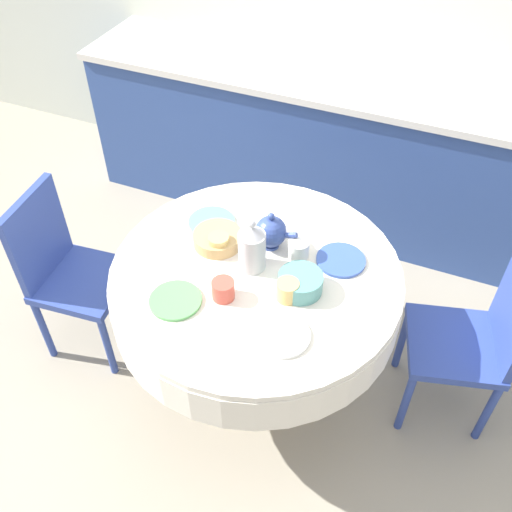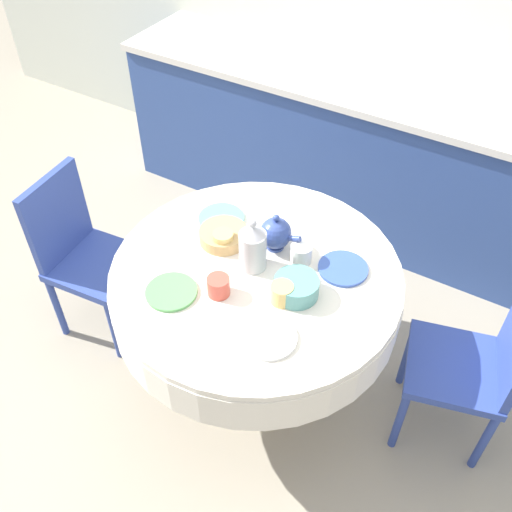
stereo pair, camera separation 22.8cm
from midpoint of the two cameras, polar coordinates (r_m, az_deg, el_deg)
The scene contains 17 objects.
ground_plane at distance 2.93m, azimuth -2.27°, elevation -12.13°, with size 12.00×12.00×0.00m, color #9E937F.
kitchen_counter at distance 3.56m, azimuth 7.11°, elevation 10.23°, with size 3.24×0.64×0.95m.
dining_table at distance 2.43m, azimuth -2.69°, elevation -3.66°, with size 1.22×1.22×0.77m.
chair_left at distance 2.58m, azimuth 18.84°, elevation -7.76°, with size 0.49×0.49×0.90m.
chair_right at distance 2.91m, azimuth -20.57°, elevation -1.20°, with size 0.44×0.44×0.90m.
plate_near_left at distance 2.25m, azimuth -10.95°, elevation -4.53°, with size 0.21×0.21×0.01m, color #5BA85B.
cup_near_left at distance 2.21m, azimuth -6.25°, elevation -3.52°, with size 0.09×0.09×0.08m, color #CC4C3D.
plate_near_right at distance 2.10m, azimuth -0.45°, elevation -8.12°, with size 0.21×0.21×0.01m, color white.
cup_near_right at distance 2.20m, azimuth 0.21°, elevation -3.62°, with size 0.09×0.09×0.08m, color #DBB766.
plate_far_left at distance 2.56m, azimuth -7.02°, elevation 3.31°, with size 0.21×0.21×0.01m, color #60BCB7.
cup_far_left at distance 2.40m, azimuth -6.46°, elevation 1.11°, with size 0.09×0.09×0.08m, color #DBB766.
plate_far_right at distance 2.38m, azimuth 5.79°, elevation -0.54°, with size 0.21×0.21×0.01m, color #3856AD.
cup_far_right at distance 2.36m, azimuth 1.53°, elevation 0.55°, with size 0.09×0.09×0.08m, color white.
coffee_carafe at distance 2.28m, azimuth -3.28°, elevation 0.72°, with size 0.11×0.11×0.25m.
teapot at distance 2.39m, azimuth -1.21°, elevation 2.32°, with size 0.19×0.14×0.18m.
bread_basket at distance 2.45m, azimuth -6.52°, elevation 1.61°, with size 0.21×0.21×0.05m, color tan.
fruit_bowl at distance 2.23m, azimuth 1.55°, elevation -2.86°, with size 0.18×0.18×0.08m, color #569993.
Camera 1 is at (0.63, -1.51, 2.43)m, focal length 40.00 mm.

